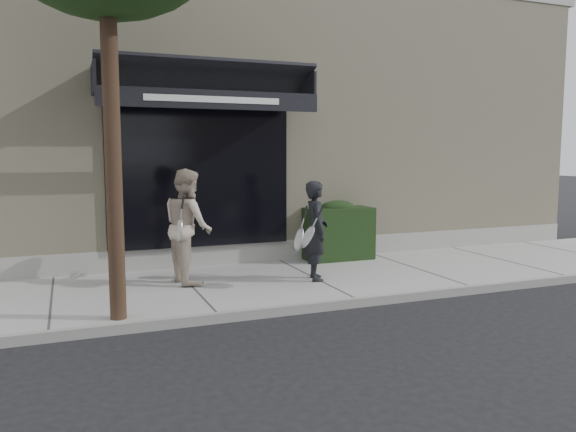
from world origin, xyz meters
name	(u,v)px	position (x,y,z in m)	size (l,w,h in m)	color
ground	(312,283)	(0.00, 0.00, 0.00)	(80.00, 80.00, 0.00)	black
sidewalk	(312,280)	(0.00, 0.00, 0.06)	(20.00, 3.00, 0.12)	gray
curb	(356,302)	(0.00, -1.55, 0.07)	(20.00, 0.10, 0.14)	gray
building_facade	(229,129)	(-0.01, 4.96, 2.74)	(14.30, 8.04, 5.64)	beige
hedge	(337,231)	(1.10, 1.25, 0.66)	(1.30, 0.70, 1.14)	black
pedestrian_front	(316,231)	(-0.04, -0.24, 0.92)	(0.84, 0.91, 1.60)	black
pedestrian_back	(188,226)	(-1.98, 0.34, 1.02)	(0.79, 0.96, 1.81)	#B7A592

